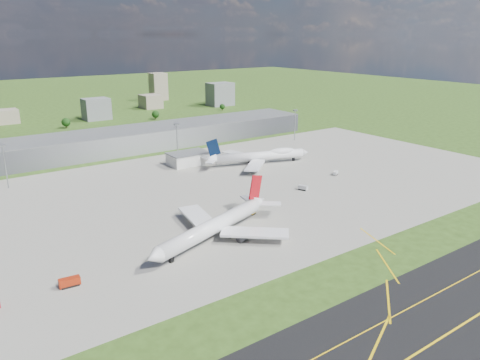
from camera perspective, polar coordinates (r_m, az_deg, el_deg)
ground at (r=360.05m, az=-11.62°, el=3.33°), size 1400.00×1400.00×0.00m
apron at (r=272.17m, az=-0.08°, el=-0.83°), size 360.00×190.00×0.08m
terminal at (r=371.84m, az=-12.65°, el=4.89°), size 300.00×42.00×15.00m
ops_building at (r=319.85m, az=-6.33°, el=2.57°), size 26.00×16.00×8.00m
mast_west at (r=296.19m, az=-26.81°, el=2.33°), size 3.50×2.00×25.90m
mast_center at (r=329.58m, az=-7.70°, el=5.41°), size 3.50×2.00×25.90m
mast_east at (r=392.06m, az=6.73°, el=7.34°), size 3.50×2.00×25.90m
airliner_red_twin at (r=203.59m, az=-2.90°, el=-5.56°), size 76.37×58.02×21.64m
airliner_blue_quad at (r=319.56m, az=2.44°, el=2.93°), size 73.88×56.67×19.77m
fire_truck at (r=178.35m, az=-20.05°, el=-11.65°), size 7.43×3.35×3.24m
tug_yellow at (r=230.66m, az=1.57°, el=-4.04°), size 3.57×2.81×1.60m
van_white_near at (r=268.41m, az=7.67°, el=-0.96°), size 4.35×5.96×2.75m
van_white_far at (r=300.78m, az=11.57°, el=0.82°), size 5.15×4.21×2.43m
bldg_cw at (r=522.75m, az=-26.52°, el=6.95°), size 20.00×18.00×14.00m
bldg_c at (r=511.97m, az=-17.12°, el=8.27°), size 26.00×20.00×22.00m
bldg_ce at (r=578.46m, az=-10.83°, el=9.39°), size 22.00×24.00×16.00m
bldg_e at (r=590.07m, az=-2.44°, el=10.41°), size 30.00×22.00×28.00m
bldg_tall_e at (r=648.12m, az=-9.92°, el=11.15°), size 20.00×18.00×36.00m
tree_c at (r=473.04m, az=-20.46°, el=6.62°), size 8.10×8.10×9.90m
tree_e at (r=499.03m, az=-10.27°, el=7.90°), size 7.65×7.65×9.35m
tree_far_e at (r=551.44m, az=-2.17°, el=8.94°), size 6.30×6.30×7.70m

